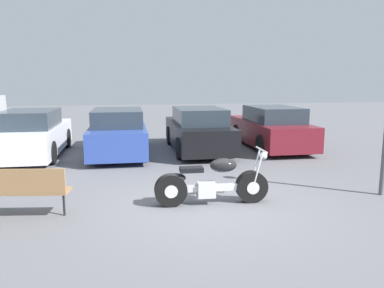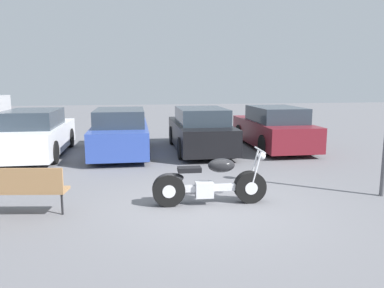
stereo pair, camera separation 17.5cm
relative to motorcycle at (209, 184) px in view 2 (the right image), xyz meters
The scene contains 7 objects.
ground_plane 0.42m from the motorcycle, 128.14° to the right, with size 60.00×60.00×0.00m, color slate.
motorcycle is the anchor object (origin of this frame).
parked_car_white 7.02m from the motorcycle, 129.63° to the left, with size 1.78×4.41×1.46m.
parked_car_blue 5.68m from the motorcycle, 108.99° to the left, with size 1.78×4.41×1.46m.
parked_car_black 5.54m from the motorcycle, 81.85° to the left, with size 1.78×4.41×1.46m.
parked_car_maroon 6.58m from the motorcycle, 58.73° to the left, with size 1.78×4.41×1.46m.
park_bench 3.40m from the motorcycle, behind, with size 1.67×0.61×0.89m.
Camera 2 is at (-1.29, -6.73, 2.36)m, focal length 35.00 mm.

